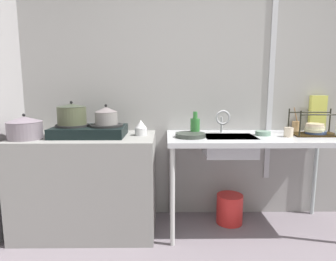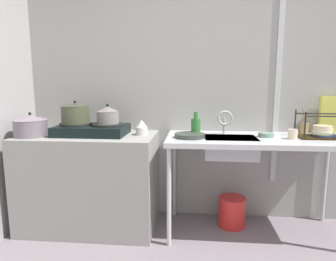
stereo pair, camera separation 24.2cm
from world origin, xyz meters
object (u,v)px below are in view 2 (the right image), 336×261
Objects in this scene: small_bowl_on_drainboard at (266,135)px; bucket_on_floor at (232,212)px; pot_on_left_burner at (75,113)px; sink_basin at (230,147)px; pot_on_right_burner at (108,115)px; pot_beside_stove at (31,126)px; dish_rack at (323,132)px; percolator at (142,128)px; utensil_jar at (304,128)px; cup_by_rack at (293,134)px; stove at (92,129)px; frying_pan at (190,136)px; bottle_by_sink at (196,126)px; faucet at (225,119)px; cereal_box at (328,115)px.

small_bowl_on_drainboard is 0.48× the size of bucket_on_floor.
pot_on_left_burner reaches higher than sink_basin.
pot_on_right_burner is at bearing 178.79° from sink_basin.
pot_beside_stove is 0.70× the size of dish_rack.
utensil_jar is at bearing 8.91° from percolator.
bucket_on_floor is at bearing 160.98° from cup_by_rack.
pot_on_left_burner reaches higher than stove.
bucket_on_floor is (-0.64, -0.16, -0.75)m from utensil_jar.
pot_beside_stove is 1.10× the size of frying_pan.
frying_pan is 0.64× the size of dish_rack.
bottle_by_sink is (0.75, 0.04, -0.09)m from pot_on_right_burner.
bottle_by_sink is at bearing -164.14° from faucet.
frying_pan is at bearing -157.77° from bucket_on_floor.
frying_pan is at bearing -172.14° from small_bowl_on_drainboard.
small_bowl_on_drainboard is 0.58× the size of utensil_jar.
small_bowl_on_drainboard is at bearing -179.15° from dish_rack.
faucet is 0.75m from utensil_jar.
bucket_on_floor is at bearing 4.51° from stove.
pot_beside_stove is 2.59m from cereal_box.
pot_on_right_burner reaches higher than bucket_on_floor.
stove is at bearing -178.99° from dish_rack.
utensil_jar is at bearing 7.95° from stove.
faucet is 0.80m from dish_rack.
cereal_box is at bearing 8.75° from pot_beside_stove.
sink_basin is at bearing -0.95° from pot_on_left_burner.
sink_basin is 1.08× the size of dish_rack.
sink_basin is 2.09× the size of bottle_by_sink.
frying_pan is at bearing 2.72° from pot_beside_stove.
pot_on_left_burner is at bearing 176.54° from frying_pan.
pot_on_right_burner reaches higher than cup_by_rack.
pot_on_right_burner is 0.69× the size of pot_beside_stove.
pot_beside_stove is at bearing -170.16° from percolator.
faucet reaches higher than sink_basin.
pot_on_right_burner is at bearing -178.91° from dish_rack.
stove is at bearing -172.05° from utensil_jar.
pot_on_left_burner is 1.85× the size of percolator.
bucket_on_floor is (1.09, 0.10, -0.88)m from pot_on_right_burner.
pot_on_left_burner is at bearing -180.00° from pot_on_right_burner.
pot_on_left_burner reaches higher than utensil_jar.
pot_beside_stove is 2.11× the size of percolator.
frying_pan is 3.16× the size of cup_by_rack.
cup_by_rack is 0.39× the size of bottle_by_sink.
faucet is 0.63× the size of cereal_box.
frying_pan reaches higher than bucket_on_floor.
sink_basin reaches higher than bucket_on_floor.
utensil_jar is (0.98, 0.22, -0.03)m from bottle_by_sink.
cereal_box reaches higher than frying_pan.
pot_on_left_burner is 1.82m from cup_by_rack.
pot_on_right_burner is 1.80m from dish_rack.
pot_beside_stove is 1.98m from small_bowl_on_drainboard.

